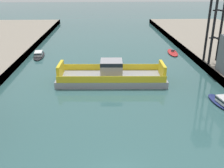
# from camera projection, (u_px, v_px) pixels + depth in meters

# --- Properties ---
(chain_ferry) EXTENTS (18.33, 7.04, 3.82)m
(chain_ferry) POSITION_uv_depth(u_px,v_px,m) (111.00, 76.00, 43.91)
(chain_ferry) COLOR #939399
(chain_ferry) RESTS_ON ground
(moored_boat_near_left) EXTENTS (3.21, 8.44, 1.28)m
(moored_boat_near_left) POSITION_uv_depth(u_px,v_px,m) (39.00, 55.00, 58.87)
(moored_boat_near_left) COLOR black
(moored_boat_near_left) RESTS_ON ground
(moored_boat_near_right) EXTENTS (2.63, 7.00, 0.93)m
(moored_boat_near_right) POSITION_uv_depth(u_px,v_px,m) (173.00, 52.00, 61.56)
(moored_boat_near_right) COLOR red
(moored_boat_near_right) RESTS_ON ground
(moored_boat_mid_left) EXTENTS (2.91, 6.41, 1.26)m
(moored_boat_mid_left) POSITION_uv_depth(u_px,v_px,m) (223.00, 102.00, 36.02)
(moored_boat_mid_left) COLOR navy
(moored_boat_mid_left) RESTS_ON ground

